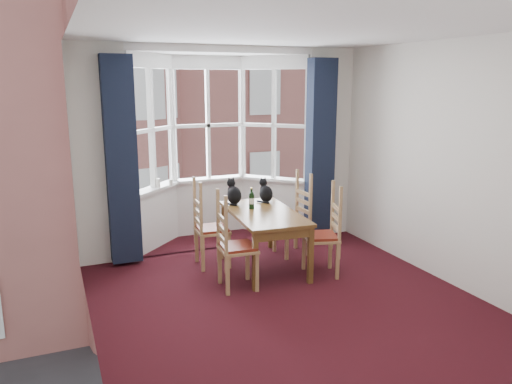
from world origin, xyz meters
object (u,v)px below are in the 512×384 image
chair_left_far (205,231)px  candle_tall (158,183)px  chair_right_near (328,237)px  wine_bottle (252,200)px  chair_left_near (230,249)px  chair_right_far (298,220)px  dining_table (264,218)px  cat_left (234,194)px  cat_right (266,192)px  candle_short (171,183)px

chair_left_far → candle_tall: 1.16m
chair_right_near → wine_bottle: size_ratio=3.33×
chair_left_far → chair_right_near: size_ratio=1.00×
chair_left_near → wine_bottle: size_ratio=3.33×
chair_left_far → chair_right_far: 1.31m
dining_table → candle_tall: (-1.06, 1.31, 0.29)m
chair_left_near → candle_tall: (-0.43, 1.79, 0.46)m
cat_left → cat_right: size_ratio=1.07×
wine_bottle → chair_left_far: bearing=170.3°
cat_left → candle_short: bearing=130.3°
chair_right_near → chair_right_far: same height
chair_left_far → candle_tall: (-0.38, 1.00, 0.46)m
candle_tall → wine_bottle: bearing=-48.6°
chair_right_far → chair_right_near: bearing=-90.6°
dining_table → chair_left_near: 0.81m
chair_left_far → wine_bottle: (0.60, -0.10, 0.38)m
dining_table → wine_bottle: size_ratio=5.46×
chair_left_near → candle_short: bearing=97.5°
candle_tall → dining_table: bearing=-51.1°
cat_left → chair_left_far: bearing=-153.3°
chair_left_near → cat_right: 1.37m
cat_right → candle_short: (-1.11, 0.84, 0.06)m
chair_right_far → wine_bottle: 0.82m
chair_left_near → cat_left: cat_left is taller
chair_left_near → cat_right: (0.87, 0.98, 0.38)m
cat_left → cat_right: (0.44, -0.05, -0.01)m
cat_right → dining_table: bearing=-115.8°
chair_right_far → wine_bottle: wine_bottle is taller
dining_table → cat_right: (0.24, 0.50, 0.21)m
cat_right → wine_bottle: size_ratio=1.21×
wine_bottle → candle_tall: bearing=131.4°
dining_table → chair_right_far: 0.72m
candle_tall → cat_left: bearing=-41.5°
candle_tall → chair_left_far: bearing=-69.4°
dining_table → chair_right_far: bearing=25.6°
chair_left_near → cat_right: bearing=48.5°
wine_bottle → cat_right: bearing=41.8°
chair_right_near → wine_bottle: 1.09m
cat_left → chair_left_near: bearing=-112.5°
chair_left_far → candle_short: size_ratio=9.78×
cat_right → chair_right_far: bearing=-26.4°
dining_table → cat_right: bearing=64.2°
chair_right_far → cat_right: cat_right is taller
chair_left_near → chair_right_far: (1.26, 0.79, 0.00)m
cat_left → candle_short: cat_left is taller
dining_table → candle_tall: candle_tall is taller
dining_table → cat_left: size_ratio=4.23×
chair_left_far → candle_short: 1.14m
cat_left → cat_right: bearing=-6.8°
chair_right_near → chair_left_near: bearing=177.9°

